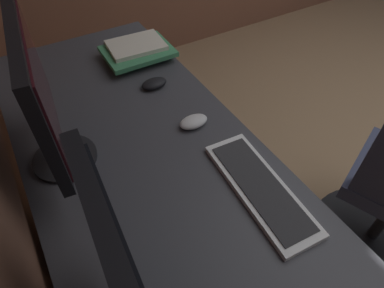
{
  "coord_description": "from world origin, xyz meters",
  "views": [
    {
      "loc": [
        -0.22,
        1.93,
        1.53
      ],
      "look_at": [
        0.26,
        1.65,
        0.95
      ],
      "focal_mm": 31.17,
      "sensor_mm": 36.0,
      "label": 1
    }
  ],
  "objects_px": {
    "monitor_secondary": "(40,95)",
    "mouse_spare": "(194,122)",
    "drawer_pedestal": "(164,248)",
    "mouse_main": "(154,84)",
    "book_stack_far": "(137,51)",
    "keyboard_main": "(260,188)"
  },
  "relations": [
    {
      "from": "monitor_secondary",
      "to": "mouse_spare",
      "type": "relative_size",
      "value": 4.67
    },
    {
      "from": "drawer_pedestal",
      "to": "mouse_main",
      "type": "bearing_deg",
      "value": -25.44
    },
    {
      "from": "monitor_secondary",
      "to": "mouse_main",
      "type": "relative_size",
      "value": 4.67
    },
    {
      "from": "mouse_main",
      "to": "mouse_spare",
      "type": "xyz_separation_m",
      "value": [
        -0.27,
        -0.02,
        0.0
      ]
    },
    {
      "from": "drawer_pedestal",
      "to": "monitor_secondary",
      "type": "distance_m",
      "value": 0.71
    },
    {
      "from": "mouse_main",
      "to": "book_stack_far",
      "type": "xyz_separation_m",
      "value": [
        0.23,
        -0.03,
        0.02
      ]
    },
    {
      "from": "drawer_pedestal",
      "to": "book_stack_far",
      "type": "height_order",
      "value": "book_stack_far"
    },
    {
      "from": "drawer_pedestal",
      "to": "monitor_secondary",
      "type": "height_order",
      "value": "monitor_secondary"
    },
    {
      "from": "mouse_spare",
      "to": "monitor_secondary",
      "type": "bearing_deg",
      "value": 80.47
    },
    {
      "from": "monitor_secondary",
      "to": "mouse_main",
      "type": "bearing_deg",
      "value": -64.16
    },
    {
      "from": "mouse_spare",
      "to": "book_stack_far",
      "type": "bearing_deg",
      "value": -1.48
    },
    {
      "from": "keyboard_main",
      "to": "mouse_main",
      "type": "distance_m",
      "value": 0.61
    },
    {
      "from": "keyboard_main",
      "to": "book_stack_far",
      "type": "distance_m",
      "value": 0.84
    },
    {
      "from": "drawer_pedestal",
      "to": "monitor_secondary",
      "type": "xyz_separation_m",
      "value": [
        0.25,
        0.2,
        0.64
      ]
    },
    {
      "from": "keyboard_main",
      "to": "book_stack_far",
      "type": "xyz_separation_m",
      "value": [
        0.84,
        0.01,
        0.02
      ]
    },
    {
      "from": "monitor_secondary",
      "to": "keyboard_main",
      "type": "height_order",
      "value": "monitor_secondary"
    },
    {
      "from": "monitor_secondary",
      "to": "book_stack_far",
      "type": "distance_m",
      "value": 0.65
    },
    {
      "from": "mouse_main",
      "to": "book_stack_far",
      "type": "relative_size",
      "value": 0.36
    },
    {
      "from": "mouse_main",
      "to": "book_stack_far",
      "type": "height_order",
      "value": "book_stack_far"
    },
    {
      "from": "drawer_pedestal",
      "to": "keyboard_main",
      "type": "height_order",
      "value": "keyboard_main"
    },
    {
      "from": "monitor_secondary",
      "to": "keyboard_main",
      "type": "relative_size",
      "value": 1.13
    },
    {
      "from": "drawer_pedestal",
      "to": "mouse_main",
      "type": "distance_m",
      "value": 0.64
    }
  ]
}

